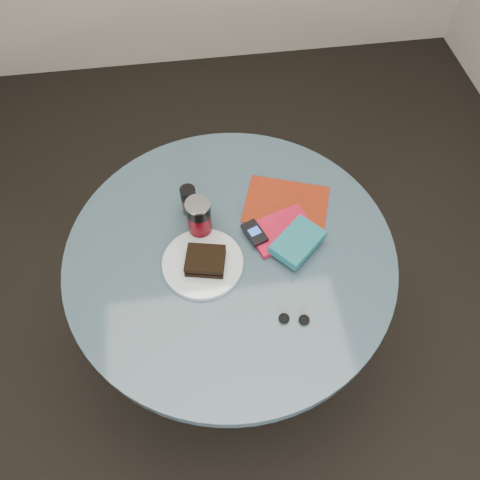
{
  "coord_description": "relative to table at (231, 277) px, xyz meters",
  "views": [
    {
      "loc": [
        -0.08,
        -0.75,
        1.94
      ],
      "look_at": [
        0.03,
        0.0,
        0.8
      ],
      "focal_mm": 35.0,
      "sensor_mm": 36.0,
      "label": 1
    }
  ],
  "objects": [
    {
      "name": "novel",
      "position": [
        0.2,
        -0.02,
        0.2
      ],
      "size": [
        0.18,
        0.18,
        0.03
      ],
      "primitive_type": "cube",
      "rotation": [
        0.0,
        0.0,
        0.73
      ],
      "color": "#165F69",
      "rests_on": "red_book"
    },
    {
      "name": "table",
      "position": [
        0.0,
        0.0,
        0.0
      ],
      "size": [
        1.0,
        1.0,
        0.75
      ],
      "color": "black",
      "rests_on": "ground"
    },
    {
      "name": "headphones",
      "position": [
        0.14,
        -0.25,
        0.17
      ],
      "size": [
        0.09,
        0.05,
        0.02
      ],
      "color": "black",
      "rests_on": "table"
    },
    {
      "name": "pepper_grinder",
      "position": [
        -0.11,
        0.16,
        0.22
      ],
      "size": [
        0.06,
        0.06,
        0.11
      ],
      "color": "#452D1D",
      "rests_on": "table"
    },
    {
      "name": "red_book",
      "position": [
        0.16,
        0.04,
        0.18
      ],
      "size": [
        0.22,
        0.18,
        0.02
      ],
      "primitive_type": "cube",
      "rotation": [
        0.0,
        0.0,
        0.33
      ],
      "color": "#AE0D2B",
      "rests_on": "magazine"
    },
    {
      "name": "sandwich",
      "position": [
        -0.08,
        -0.05,
        0.2
      ],
      "size": [
        0.13,
        0.12,
        0.04
      ],
      "color": "black",
      "rests_on": "plate"
    },
    {
      "name": "soda_can",
      "position": [
        -0.08,
        0.08,
        0.23
      ],
      "size": [
        0.09,
        0.09,
        0.14
      ],
      "color": "#5B040E",
      "rests_on": "table"
    },
    {
      "name": "plate",
      "position": [
        -0.09,
        -0.04,
        0.17
      ],
      "size": [
        0.26,
        0.26,
        0.02
      ],
      "primitive_type": "cylinder",
      "rotation": [
        0.0,
        0.0,
        -0.11
      ],
      "color": "silver",
      "rests_on": "table"
    },
    {
      "name": "magazine",
      "position": [
        0.2,
        0.15,
        0.17
      ],
      "size": [
        0.31,
        0.27,
        0.0
      ],
      "primitive_type": "cube",
      "rotation": [
        0.0,
        0.0,
        -0.35
      ],
      "color": "maroon",
      "rests_on": "table"
    },
    {
      "name": "ground",
      "position": [
        0.0,
        0.0,
        -0.59
      ],
      "size": [
        4.0,
        4.0,
        0.0
      ],
      "primitive_type": "plane",
      "color": "black",
      "rests_on": "ground"
    },
    {
      "name": "mp3_player",
      "position": [
        0.08,
        0.03,
        0.19
      ],
      "size": [
        0.08,
        0.1,
        0.02
      ],
      "color": "black",
      "rests_on": "red_book"
    }
  ]
}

